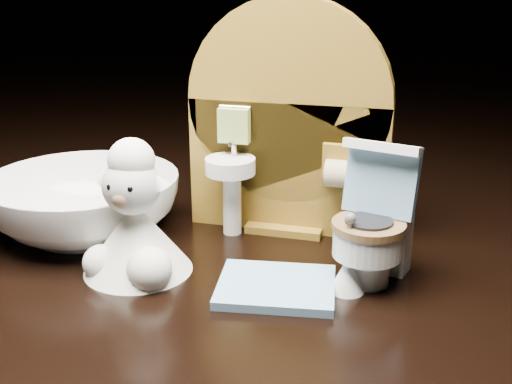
% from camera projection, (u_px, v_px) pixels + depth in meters
% --- Properties ---
extents(backdrop_panel, '(0.13, 0.05, 0.15)m').
position_uv_depth(backdrop_panel, '(287.00, 132.00, 0.41)').
color(backdrop_panel, brown).
rests_on(backdrop_panel, ground).
extents(toy_toilet, '(0.04, 0.05, 0.08)m').
position_uv_depth(toy_toilet, '(375.00, 230.00, 0.35)').
color(toy_toilet, white).
rests_on(toy_toilet, ground).
extents(bath_mat, '(0.07, 0.06, 0.00)m').
position_uv_depth(bath_mat, '(276.00, 287.00, 0.35)').
color(bath_mat, '#76A3C5').
rests_on(bath_mat, ground).
extents(toilet_brush, '(0.02, 0.02, 0.05)m').
position_uv_depth(toilet_brush, '(348.00, 271.00, 0.34)').
color(toilet_brush, white).
rests_on(toilet_brush, ground).
extents(plush_lamb, '(0.06, 0.06, 0.08)m').
position_uv_depth(plush_lamb, '(135.00, 227.00, 0.36)').
color(plush_lamb, white).
rests_on(plush_lamb, ground).
extents(ceramic_bowl, '(0.14, 0.14, 0.04)m').
position_uv_depth(ceramic_bowl, '(85.00, 205.00, 0.42)').
color(ceramic_bowl, white).
rests_on(ceramic_bowl, ground).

